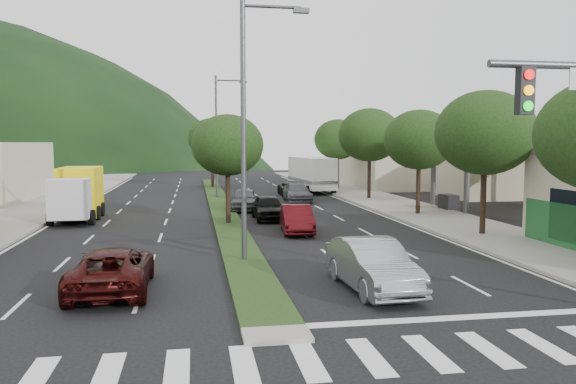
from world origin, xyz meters
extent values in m
plane|color=black|center=(0.00, 0.00, 0.00)|extent=(160.00, 160.00, 0.00)
cube|color=gray|center=(12.50, 25.00, 0.07)|extent=(5.00, 90.00, 0.15)
cube|color=gray|center=(-13.00, 25.00, 0.07)|extent=(6.00, 90.00, 0.15)
cube|color=#1B3212|center=(0.00, 28.00, 0.06)|extent=(1.60, 56.00, 0.12)
cube|color=silver|center=(0.00, -2.00, 0.01)|extent=(19.00, 2.20, 0.01)
cube|color=black|center=(5.40, -1.65, 5.70)|extent=(0.35, 0.25, 1.05)
cube|color=silver|center=(19.00, 22.00, 5.00)|extent=(12.00, 8.00, 0.50)
cube|color=yellow|center=(19.00, 22.00, 4.65)|extent=(12.20, 8.20, 0.50)
cylinder|color=#47494C|center=(15.00, 19.50, 2.30)|extent=(0.36, 0.36, 4.60)
cylinder|color=#47494C|center=(15.00, 24.50, 2.30)|extent=(0.36, 0.36, 4.60)
cylinder|color=#47494C|center=(23.00, 24.50, 2.30)|extent=(0.36, 0.36, 4.60)
cube|color=black|center=(15.00, 22.00, 0.55)|extent=(0.80, 1.60, 1.10)
cube|color=black|center=(23.00, 22.00, 0.55)|extent=(0.80, 1.60, 1.10)
cube|color=beige|center=(19.50, 44.00, 2.60)|extent=(10.00, 16.00, 5.20)
cylinder|color=black|center=(12.00, 12.00, 2.05)|extent=(0.28, 0.28, 3.81)
ellipsoid|color=black|center=(12.00, 12.00, 5.05)|extent=(4.80, 4.80, 4.08)
cylinder|color=black|center=(12.00, 20.00, 1.94)|extent=(0.28, 0.28, 3.58)
ellipsoid|color=black|center=(12.00, 20.00, 4.76)|extent=(4.40, 4.40, 3.74)
cylinder|color=black|center=(12.00, 30.00, 2.11)|extent=(0.28, 0.28, 3.92)
ellipsoid|color=black|center=(12.00, 30.00, 5.19)|extent=(5.00, 5.00, 4.25)
cylinder|color=black|center=(12.00, 40.00, 2.00)|extent=(0.28, 0.28, 3.70)
ellipsoid|color=black|center=(12.00, 40.00, 4.90)|extent=(4.60, 4.60, 3.91)
cylinder|color=black|center=(0.00, 18.00, 1.80)|extent=(0.28, 0.28, 3.36)
ellipsoid|color=black|center=(0.00, 18.00, 4.44)|extent=(4.00, 4.00, 3.40)
cylinder|color=black|center=(0.00, 44.00, 2.02)|extent=(0.28, 0.28, 3.81)
ellipsoid|color=black|center=(0.00, 44.00, 5.02)|extent=(4.80, 4.80, 4.08)
cylinder|color=#47494C|center=(0.00, 8.00, 5.00)|extent=(0.20, 0.20, 10.00)
cylinder|color=#47494C|center=(1.10, 8.00, 9.60)|extent=(2.20, 0.12, 0.12)
cube|color=#47494C|center=(2.20, 8.00, 9.50)|extent=(0.60, 0.25, 0.18)
cylinder|color=#47494C|center=(0.00, 33.00, 5.00)|extent=(0.20, 0.20, 10.00)
cylinder|color=#47494C|center=(1.10, 33.00, 9.60)|extent=(2.20, 0.12, 0.12)
cube|color=#47494C|center=(2.20, 33.00, 9.50)|extent=(0.60, 0.25, 0.18)
imported|color=#989A9F|center=(3.55, 3.26, 0.78)|extent=(1.94, 4.84, 1.57)
imported|color=#330C0B|center=(-4.37, 4.41, 0.69)|extent=(2.31, 4.96, 1.37)
imported|color=black|center=(2.48, 19.65, 0.74)|extent=(1.74, 4.33, 1.47)
imported|color=#4A4A4F|center=(6.07, 29.65, 0.70)|extent=(2.20, 4.92, 1.40)
imported|color=#520D12|center=(3.27, 14.65, 0.70)|extent=(1.84, 4.35, 1.40)
imported|color=black|center=(6.49, 34.65, 0.61)|extent=(2.19, 4.47, 1.22)
imported|color=#4E4E53|center=(1.50, 24.65, 0.75)|extent=(2.30, 4.58, 1.50)
cube|color=silver|center=(-8.57, 18.72, 1.52)|extent=(2.11, 1.57, 2.19)
cube|color=yellow|center=(-8.65, 22.24, 1.62)|extent=(2.28, 4.04, 2.95)
cube|color=black|center=(-8.63, 21.48, 0.43)|extent=(2.03, 5.56, 0.29)
cylinder|color=black|center=(-7.48, 19.14, 0.43)|extent=(0.30, 0.86, 0.86)
cylinder|color=black|center=(-9.67, 19.09, 0.43)|extent=(0.30, 0.86, 0.86)
cylinder|color=black|center=(-7.53, 21.22, 0.43)|extent=(0.30, 0.86, 0.86)
cylinder|color=black|center=(-9.72, 21.17, 0.43)|extent=(0.30, 0.86, 0.86)
cylinder|color=black|center=(-7.57, 23.10, 0.43)|extent=(0.30, 0.86, 0.86)
cylinder|color=black|center=(-9.76, 23.05, 0.43)|extent=(0.30, 0.86, 0.86)
cube|color=white|center=(8.96, 38.01, 1.82)|extent=(3.00, 8.54, 2.79)
cube|color=slate|center=(8.96, 38.01, 1.12)|extent=(3.06, 8.54, 0.33)
cylinder|color=black|center=(7.53, 41.26, 0.42)|extent=(0.39, 0.86, 0.84)
cylinder|color=black|center=(9.85, 41.44, 0.42)|extent=(0.39, 0.86, 0.84)
cylinder|color=black|center=(7.61, 40.25, 0.42)|extent=(0.39, 0.86, 0.84)
cylinder|color=black|center=(9.93, 40.44, 0.42)|extent=(0.39, 0.86, 0.84)
cylinder|color=black|center=(8.04, 34.91, 0.42)|extent=(0.39, 0.86, 0.84)
cylinder|color=black|center=(10.36, 35.10, 0.42)|extent=(0.39, 0.86, 0.84)
camera|label=1|loc=(-1.86, -13.16, 4.55)|focal=35.00mm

